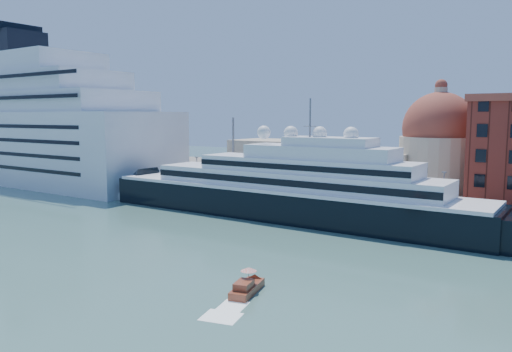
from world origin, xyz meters
The scene contains 9 objects.
ground centered at (0.00, 0.00, 0.00)m, with size 400.00×400.00×0.00m, color #3B665C.
quay centered at (0.00, 34.00, 1.25)m, with size 180.00×10.00×2.50m, color gray.
land centered at (0.00, 75.00, 1.00)m, with size 260.00×72.00×2.00m, color slate.
quay_fence centered at (0.00, 29.50, 3.10)m, with size 180.00×0.10×1.20m, color slate.
superyacht centered at (-2.80, 23.00, 4.90)m, with size 94.92×13.16×28.37m.
service_barge centered at (-42.72, 21.17, 0.88)m, with size 14.30×7.30×3.07m.
water_taxi centered at (19.64, -17.43, 0.75)m, with size 3.74×6.89×3.11m.
church centered at (6.39, 57.72, 10.91)m, with size 66.00×18.00×25.50m.
lamp_posts centered at (-12.67, 32.27, 9.84)m, with size 120.80×2.40×18.00m.
Camera 1 is at (52.57, -63.87, 20.86)m, focal length 35.00 mm.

